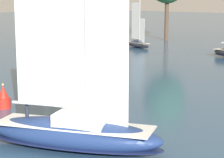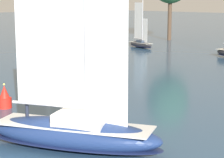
% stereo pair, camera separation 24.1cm
% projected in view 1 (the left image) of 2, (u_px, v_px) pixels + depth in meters
% --- Properties ---
extents(ground_plane, '(400.00, 400.00, 0.00)m').
position_uv_depth(ground_plane, '(74.00, 149.00, 23.65)').
color(ground_plane, '#2D4C6B').
extents(sailboat_main, '(10.14, 6.85, 13.64)m').
position_uv_depth(sailboat_main, '(74.00, 130.00, 23.45)').
color(sailboat_main, navy).
rests_on(sailboat_main, ground).
extents(sailboat_moored_near_marina, '(7.26, 2.77, 9.75)m').
position_uv_depth(sailboat_moored_near_marina, '(57.00, 45.00, 69.56)').
color(sailboat_moored_near_marina, navy).
rests_on(sailboat_moored_near_marina, ground).
extents(sailboat_moored_mid_channel, '(5.99, 7.33, 10.29)m').
position_uv_depth(sailboat_moored_mid_channel, '(46.00, 60.00, 52.60)').
color(sailboat_moored_mid_channel, maroon).
rests_on(sailboat_moored_mid_channel, ground).
extents(sailboat_moored_outer_mooring, '(6.06, 3.18, 8.04)m').
position_uv_depth(sailboat_moored_outer_mooring, '(138.00, 43.00, 71.83)').
color(sailboat_moored_outer_mooring, '#232328').
rests_on(sailboat_moored_outer_mooring, ground).
extents(channel_buoy, '(1.02, 1.02, 1.86)m').
position_uv_depth(channel_buoy, '(3.00, 98.00, 32.23)').
color(channel_buoy, red).
rests_on(channel_buoy, ground).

